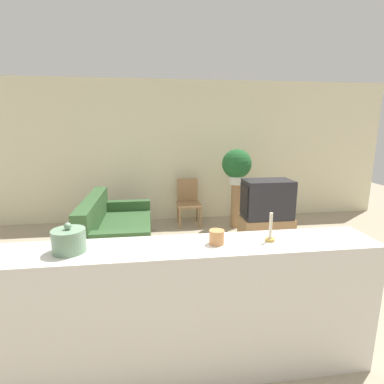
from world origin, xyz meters
The scene contains 12 objects.
ground_plane centered at (0.00, 0.00, 0.00)m, with size 14.00×14.00×0.00m, color tan.
wall_back centered at (0.00, 3.43, 1.35)m, with size 9.00×0.06×2.70m.
couch centered at (-0.82, 1.89, 0.28)m, with size 0.93×1.71×0.83m.
tv_stand centered at (1.46, 1.75, 0.24)m, with size 0.77×0.47×0.48m.
television centered at (1.46, 1.75, 0.77)m, with size 0.73×0.44×0.58m.
wooden_chair centered at (0.41, 3.03, 0.47)m, with size 0.44×0.44×0.86m.
plant_stand centered at (1.25, 2.73, 0.41)m, with size 0.17×0.17×0.81m.
potted_plant centered at (1.25, 2.73, 1.17)m, with size 0.53×0.53×0.64m.
foreground_counter centered at (0.00, -0.47, 0.51)m, with size 2.75×0.44×1.02m.
decorative_bowl centered at (-0.82, -0.47, 1.10)m, with size 0.22×0.22×0.20m.
candle_jar centered at (0.19, -0.47, 1.08)m, with size 0.11×0.11×0.10m.
candlestick centered at (0.59, -0.47, 1.09)m, with size 0.07×0.07×0.22m.
Camera 1 is at (-0.26, -2.45, 1.85)m, focal length 28.00 mm.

